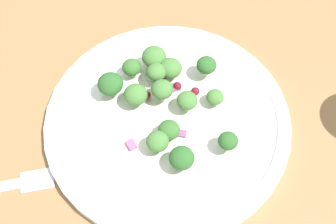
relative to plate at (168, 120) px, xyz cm
name	(u,v)px	position (x,y,z in cm)	size (l,w,h in cm)	color
ground_plane	(172,120)	(0.06, -1.17, -1.86)	(180.00, 180.00, 2.00)	olive
plate	(168,120)	(0.00, 0.00, 0.00)	(28.32, 28.32, 1.70)	white
dressing_pool	(168,118)	(0.00, 0.00, 0.44)	(16.42, 16.42, 0.20)	white
broccoli_floret_0	(187,101)	(-1.29, -2.11, 2.24)	(2.38, 2.38, 2.41)	#9EC684
broccoli_floret_1	(182,158)	(-4.11, 4.53, 2.34)	(2.71, 2.71, 2.74)	#9EC684
broccoli_floret_2	(162,90)	(1.82, -1.93, 2.52)	(2.53, 2.53, 2.56)	#8EB77A
broccoli_floret_3	(206,65)	(-1.09, -7.46, 2.52)	(2.40, 2.40, 2.43)	#ADD18E
broccoli_floret_4	(132,68)	(6.75, -3.31, 1.93)	(2.33, 2.33, 2.36)	#ADD18E
broccoli_floret_5	(215,97)	(-3.77, -4.35, 1.77)	(2.02, 2.02, 2.04)	#9EC684
broccoli_floret_6	(136,95)	(4.22, -0.04, 2.22)	(2.73, 2.73, 2.77)	#ADD18E
broccoli_floret_7	(228,141)	(-7.49, 0.35, 2.28)	(2.18, 2.18, 2.21)	#ADD18E
broccoli_floret_8	(154,57)	(4.97, -5.62, 2.43)	(2.94, 2.94, 2.98)	#8EB77A
broccoli_floret_9	(158,142)	(-0.91, 3.99, 2.20)	(2.46, 2.46, 2.49)	#8EB77A
broccoli_floret_10	(110,84)	(7.47, 0.18, 2.35)	(2.98, 2.98, 3.02)	#9EC684
broccoli_floret_11	(156,72)	(3.64, -3.78, 2.43)	(2.34, 2.34, 2.37)	#9EC684
broccoli_floret_12	(169,130)	(-1.23, 2.03, 1.90)	(2.44, 2.44, 2.47)	#8EB77A
broccoli_floret_13	(170,68)	(2.54, -5.26, 2.16)	(2.74, 2.74, 2.77)	#ADD18E
cranberry_0	(146,97)	(3.42, -0.97, 1.20)	(0.89, 0.89, 0.89)	maroon
cranberry_1	(164,78)	(2.99, -4.37, 1.12)	(0.74, 0.74, 0.74)	#4C0A14
cranberry_2	(195,91)	(-1.23, -4.44, 1.08)	(1.00, 1.00, 1.00)	maroon
cranberry_3	(177,86)	(0.99, -4.16, 0.97)	(0.98, 0.98, 0.98)	maroon
onion_bit_0	(182,134)	(-2.38, 1.14, 0.66)	(1.04, 0.85, 0.49)	#934C84
onion_bit_1	(131,145)	(1.81, 5.07, 0.81)	(0.90, 1.18, 0.47)	#A35B93
onion_bit_2	(175,87)	(1.22, -4.04, 0.70)	(1.01, 1.13, 0.56)	#934C84
onion_bit_3	(166,62)	(4.01, -6.89, 0.59)	(1.05, 1.10, 0.48)	#934C84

